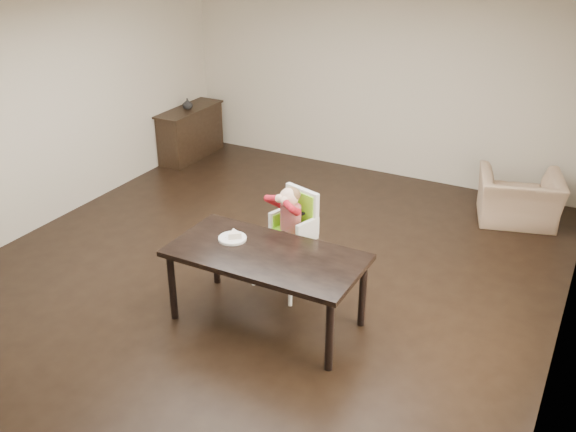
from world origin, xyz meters
name	(u,v)px	position (x,y,z in m)	size (l,w,h in m)	color
ground	(257,278)	(0.00, 0.00, 0.00)	(7.00, 7.00, 0.00)	black
room_walls	(253,110)	(0.00, 0.00, 1.86)	(6.02, 7.02, 2.71)	beige
dining_table	(266,260)	(0.49, -0.64, 0.67)	(1.80, 0.90, 0.75)	black
high_chair	(292,217)	(0.40, 0.06, 0.79)	(0.59, 0.59, 1.12)	white
plate	(233,237)	(0.09, -0.56, 0.78)	(0.33, 0.33, 0.08)	white
armchair	(520,191)	(2.20, 2.71, 0.42)	(0.97, 0.63, 0.85)	tan
sideboard	(191,133)	(-2.78, 2.70, 0.40)	(0.44, 1.26, 0.79)	black
vase	(187,104)	(-2.78, 2.67, 0.87)	(0.16, 0.16, 0.16)	#99999E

